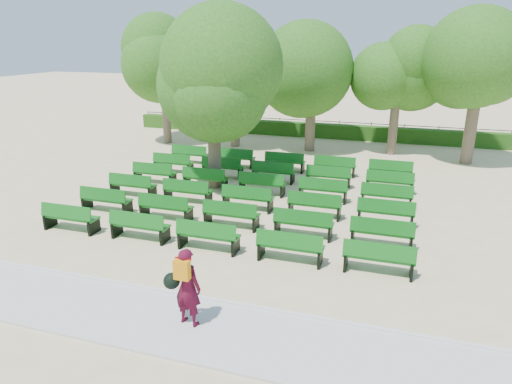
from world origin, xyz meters
TOP-DOWN VIEW (x-y plane):
  - ground at (0.00, 0.00)m, footprint 120.00×120.00m
  - paving at (0.00, -7.40)m, footprint 30.00×2.20m
  - curb at (0.00, -6.25)m, footprint 30.00×0.12m
  - hedge at (0.00, 14.00)m, footprint 26.00×0.70m
  - fence at (0.00, 14.40)m, footprint 26.00×0.10m
  - tree_line at (0.00, 10.00)m, footprint 21.80×6.80m
  - bench_array at (-0.47, 1.02)m, footprint 1.94×0.69m
  - tree_among at (-2.70, 2.27)m, footprint 4.91×4.91m
  - person at (0.58, -7.31)m, footprint 0.89×0.57m

SIDE VIEW (x-z plane):
  - ground at x=0.00m, z-range 0.00..0.00m
  - fence at x=0.00m, z-range -0.51..0.51m
  - tree_line at x=0.00m, z-range -3.52..3.52m
  - paving at x=0.00m, z-range 0.00..0.06m
  - curb at x=0.00m, z-range 0.00..0.10m
  - bench_array at x=-0.47m, z-range -0.51..0.70m
  - hedge at x=0.00m, z-range 0.00..0.90m
  - person at x=0.58m, z-range 0.09..1.93m
  - tree_among at x=-2.70m, z-range 1.09..7.75m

